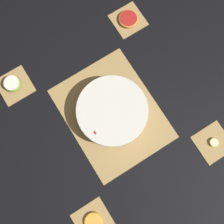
# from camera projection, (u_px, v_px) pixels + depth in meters

# --- Properties ---
(ground_plane) EXTENTS (6.00, 6.00, 0.00)m
(ground_plane) POSITION_uv_depth(u_px,v_px,m) (112.00, 114.00, 1.06)
(ground_plane) COLOR black
(bamboo_mat_center) EXTENTS (0.44, 0.35, 0.01)m
(bamboo_mat_center) POSITION_uv_depth(u_px,v_px,m) (112.00, 113.00, 1.06)
(bamboo_mat_center) COLOR #A8844C
(bamboo_mat_center) RESTS_ON ground_plane
(coaster_mat_near_left) EXTENTS (0.13, 0.13, 0.01)m
(coaster_mat_near_left) POSITION_uv_depth(u_px,v_px,m) (15.00, 86.00, 1.08)
(coaster_mat_near_left) COLOR #A8844C
(coaster_mat_near_left) RESTS_ON ground_plane
(coaster_mat_near_right) EXTENTS (0.13, 0.13, 0.01)m
(coaster_mat_near_right) POSITION_uv_depth(u_px,v_px,m) (93.00, 221.00, 0.98)
(coaster_mat_near_right) COLOR #A8844C
(coaster_mat_near_right) RESTS_ON ground_plane
(coaster_mat_far_left) EXTENTS (0.13, 0.13, 0.01)m
(coaster_mat_far_left) POSITION_uv_depth(u_px,v_px,m) (128.00, 20.00, 1.13)
(coaster_mat_far_left) COLOR #A8844C
(coaster_mat_far_left) RESTS_ON ground_plane
(coaster_mat_far_right) EXTENTS (0.13, 0.13, 0.01)m
(coaster_mat_far_right) POSITION_uv_depth(u_px,v_px,m) (213.00, 143.00, 1.03)
(coaster_mat_far_right) COLOR #A8844C
(coaster_mat_far_right) RESTS_ON ground_plane
(fruit_salad_bowl) EXTENTS (0.28, 0.28, 0.08)m
(fruit_salad_bowl) POSITION_uv_depth(u_px,v_px,m) (112.00, 111.00, 1.01)
(fruit_salad_bowl) COLOR silver
(fruit_salad_bowl) RESTS_ON bamboo_mat_center
(apple_half) EXTENTS (0.07, 0.07, 0.04)m
(apple_half) POSITION_uv_depth(u_px,v_px,m) (13.00, 84.00, 1.06)
(apple_half) COLOR #7FAD38
(apple_half) RESTS_ON coaster_mat_near_left
(orange_slice_whole) EXTENTS (0.07, 0.07, 0.01)m
(orange_slice_whole) POSITION_uv_depth(u_px,v_px,m) (93.00, 222.00, 0.97)
(orange_slice_whole) COLOR #F9A338
(orange_slice_whole) RESTS_ON coaster_mat_near_right
(banana_coin_single) EXTENTS (0.04, 0.04, 0.01)m
(banana_coin_single) POSITION_uv_depth(u_px,v_px,m) (214.00, 142.00, 1.03)
(banana_coin_single) COLOR beige
(banana_coin_single) RESTS_ON coaster_mat_far_right
(grapefruit_slice) EXTENTS (0.09, 0.09, 0.01)m
(grapefruit_slice) POSITION_uv_depth(u_px,v_px,m) (128.00, 19.00, 1.12)
(grapefruit_slice) COLOR #B2231E
(grapefruit_slice) RESTS_ON coaster_mat_far_left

